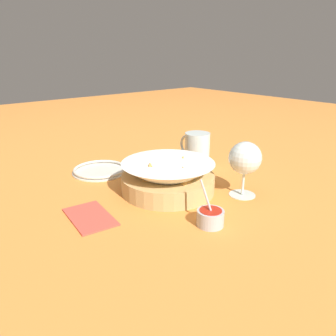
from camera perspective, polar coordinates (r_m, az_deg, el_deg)
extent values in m
plane|color=orange|center=(0.90, 0.42, -4.64)|extent=(4.00, 4.00, 0.00)
cylinder|color=tan|center=(0.91, 0.00, -2.60)|extent=(0.26, 0.26, 0.05)
cone|color=white|center=(0.90, 0.00, -1.46)|extent=(0.26, 0.26, 0.08)
cylinder|color=#3D842D|center=(0.91, 0.00, -2.46)|extent=(0.19, 0.19, 0.01)
pyramid|color=#CC8E42|center=(0.94, -2.40, 0.13)|extent=(0.09, 0.08, 0.05)
pyramid|color=#CC8E42|center=(0.87, -3.10, -1.01)|extent=(0.08, 0.07, 0.06)
pyramid|color=#CC8E42|center=(0.86, 2.56, -1.48)|extent=(0.10, 0.09, 0.06)
pyramid|color=#CC8E42|center=(0.93, 2.61, 0.41)|extent=(0.07, 0.08, 0.06)
cylinder|color=#B7B7BC|center=(0.74, 7.39, -8.60)|extent=(0.06, 0.06, 0.04)
cylinder|color=red|center=(0.74, 7.41, -8.17)|extent=(0.05, 0.05, 0.03)
cylinder|color=#B7B7BC|center=(0.73, 6.90, -5.68)|extent=(0.05, 0.01, 0.09)
cylinder|color=silver|center=(0.91, 12.78, -4.51)|extent=(0.07, 0.07, 0.00)
cylinder|color=silver|center=(0.90, 12.94, -2.50)|extent=(0.01, 0.01, 0.07)
sphere|color=silver|center=(0.88, 13.29, 1.73)|extent=(0.09, 0.09, 0.09)
sphere|color=beige|center=(0.88, 13.23, 1.06)|extent=(0.06, 0.06, 0.06)
cylinder|color=silver|center=(1.12, 5.10, 3.37)|extent=(0.09, 0.09, 0.11)
cylinder|color=gold|center=(1.13, 5.08, 2.72)|extent=(0.07, 0.07, 0.08)
torus|color=silver|center=(1.15, 3.45, 3.98)|extent=(0.07, 0.01, 0.07)
cylinder|color=silver|center=(1.08, -11.76, -0.48)|extent=(0.18, 0.18, 0.01)
torus|color=silver|center=(1.08, -11.78, -0.15)|extent=(0.17, 0.17, 0.01)
cube|color=#DB4C3D|center=(0.80, -13.45, -8.15)|extent=(0.16, 0.11, 0.01)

